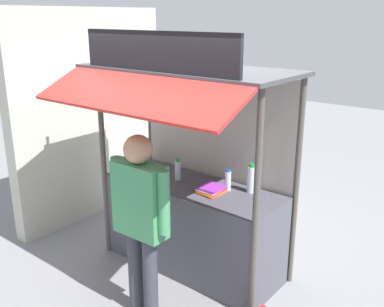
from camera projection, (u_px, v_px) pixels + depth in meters
name	position (u px, v px, depth m)	size (l,w,h in m)	color
ground_plane	(192.00, 265.00, 4.89)	(20.00, 20.00, 0.00)	gray
stall_counter	(192.00, 226.00, 4.74)	(1.96, 0.71, 0.96)	#4C4C56
stall_structure	(196.00, 131.00, 4.47)	(2.16, 1.50, 2.54)	#4C4742
water_bottle_center	(144.00, 153.00, 5.22)	(0.08, 0.08, 0.28)	silver
water_bottle_back_left	(178.00, 170.00, 4.72)	(0.07, 0.07, 0.24)	silver
water_bottle_front_left	(228.00, 181.00, 4.44)	(0.06, 0.06, 0.22)	silver
water_bottle_front_right	(251.00, 179.00, 4.38)	(0.08, 0.08, 0.30)	silver
magazine_stack_far_left	(211.00, 190.00, 4.39)	(0.24, 0.26, 0.06)	red
magazine_stack_right	(143.00, 172.00, 4.87)	(0.27, 0.31, 0.07)	yellow
banana_bunch_rightmost	(176.00, 113.00, 3.88)	(0.09, 0.09, 0.30)	#332D23
banana_bunch_leftmost	(154.00, 104.00, 4.03)	(0.10, 0.09, 0.24)	#332D23
vendor_person	(140.00, 212.00, 3.78)	(0.66, 0.25, 1.73)	#383842
neighbour_wall	(91.00, 115.00, 5.87)	(0.20, 2.40, 2.76)	#B6B7A6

